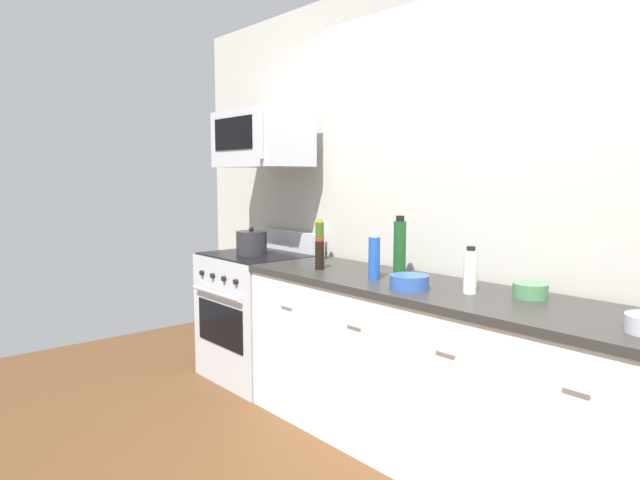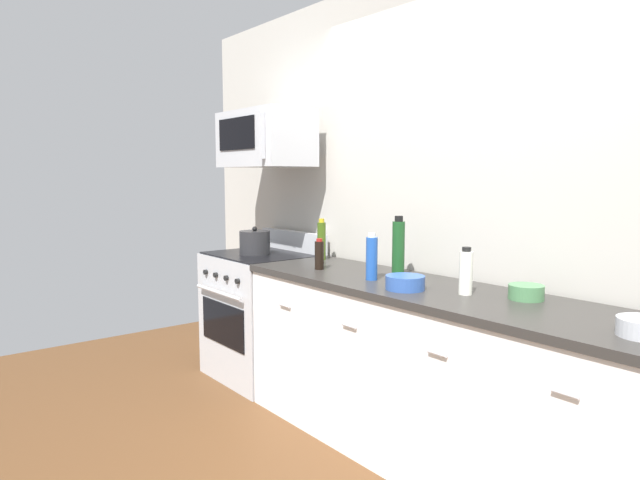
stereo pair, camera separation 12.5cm
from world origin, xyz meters
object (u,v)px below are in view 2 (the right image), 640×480
Objects in this scene: bottle_wine_green at (398,248)px; microwave at (265,139)px; stockpot at (255,242)px; bowl_green_glaze at (526,292)px; bottle_soy_sauce_dark at (319,255)px; bottle_soda_blue at (372,258)px; range_oven at (262,314)px; bottle_vinegar_white at (466,272)px; bottle_olive_oil at (322,240)px; bowl_blue_mixing at (405,282)px.

microwave is at bearing -176.51° from bottle_wine_green.
bottle_wine_green reaches higher than stockpot.
bottle_wine_green is 0.80m from bowl_green_glaze.
microwave is 1.10m from bottle_soy_sauce_dark.
bottle_soda_blue is 0.45m from bottle_soy_sauce_dark.
range_oven is 1.89m from bottle_vinegar_white.
bottle_vinegar_white is at bearing -11.78° from bottle_wine_green.
range_oven is 4.66× the size of bottle_vinegar_white.
microwave is 3.24× the size of bottle_vinegar_white.
microwave is at bearing 174.11° from bottle_soda_blue.
microwave is 1.44m from bottle_soda_blue.
bottle_olive_oil is at bearing 161.64° from bottle_soda_blue.
bottle_olive_oil is at bearing 139.33° from bottle_soy_sauce_dark.
bottle_soda_blue is 0.31m from bowl_blue_mixing.
bowl_green_glaze is (1.55, -0.03, -0.10)m from bottle_olive_oil.
bottle_olive_oil is (-0.75, 0.04, -0.03)m from bottle_wine_green.
microwave is at bearing 173.38° from bowl_blue_mixing.
bowl_blue_mixing is (-0.26, -0.14, -0.07)m from bottle_vinegar_white.
bottle_olive_oil is 0.39m from bottle_soy_sauce_dark.
range_oven is 1.44× the size of microwave.
bottle_soda_blue is 1.61× the size of bowl_green_glaze.
bottle_olive_oil is at bearing 18.18° from range_oven.
bottle_vinegar_white reaches higher than stockpot.
bottle_vinegar_white is at bearing 1.88° from stockpot.
stockpot reaches higher than bowl_green_glaze.
bottle_soy_sauce_dark is at bearing -174.47° from bottle_vinegar_white.
bowl_green_glaze is 2.06m from stockpot.
range_oven is 1.28m from microwave.
bottle_soda_blue reaches higher than bottle_soy_sauce_dark.
bowl_blue_mixing is (1.54, -0.13, 0.49)m from range_oven.
bottle_vinegar_white is at bearing -1.23° from microwave.
bottle_vinegar_white is (1.80, -0.04, -0.72)m from microwave.
bottle_vinegar_white is 0.28m from bowl_green_glaze.
bowl_blue_mixing is 1.55m from stockpot.
bottle_soy_sauce_dark is at bearing -169.74° from bowl_green_glaze.
bowl_green_glaze is (2.05, 0.13, 0.49)m from range_oven.
stockpot is at bearing -156.50° from bottle_olive_oil.
range_oven is 6.68× the size of bowl_green_glaze.
range_oven is at bearing 175.03° from bowl_blue_mixing.
bowl_blue_mixing is 0.57m from bowl_green_glaze.
range_oven is 1.40m from bottle_wine_green.
bowl_green_glaze is at bearing 0.96° from bottle_wine_green.
bottle_soda_blue is 1.25m from stockpot.
bottle_olive_oil is 0.55m from stockpot.
stockpot is at bearing -90.13° from microwave.
bottle_wine_green is at bearing 3.49° from microwave.
bottle_soy_sauce_dark is 1.27m from bowl_green_glaze.
bottle_wine_green is (1.25, 0.08, -0.67)m from microwave.
bowl_blue_mixing is at bearing -41.26° from bottle_wine_green.
bottle_soy_sauce_dark reaches higher than range_oven.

